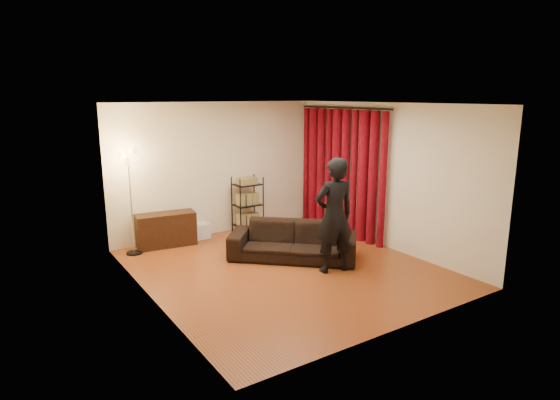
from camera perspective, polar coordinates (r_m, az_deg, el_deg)
floor at (r=7.91m, az=0.59°, el=-8.29°), size 5.00×5.00×0.00m
ceiling at (r=7.39m, az=0.64°, el=11.66°), size 5.00×5.00×0.00m
wall_back at (r=9.68m, az=-7.65°, el=3.78°), size 5.00×0.00×5.00m
wall_front at (r=5.68m, az=14.77°, el=-2.88°), size 5.00×0.00×5.00m
wall_left at (r=6.58m, az=-15.90°, el=-0.83°), size 0.00×5.00×5.00m
wall_right at (r=8.96m, az=12.68°, el=2.86°), size 0.00×5.00×5.00m
curtain_rod at (r=9.59m, az=7.73°, el=11.08°), size 0.04×2.65×0.04m
curtain at (r=9.70m, az=7.41°, el=3.36°), size 0.22×2.65×2.55m
sofa at (r=8.26m, az=1.57°, el=-5.02°), size 2.20×2.12×0.64m
person at (r=7.56m, az=6.62°, el=-1.89°), size 0.75×0.56×1.88m
media_cabinet at (r=9.19m, az=-13.73°, el=-3.53°), size 1.14×0.54×0.64m
storage_boxes at (r=9.56m, az=-9.76°, el=-3.74°), size 0.38×0.31×0.31m
wire_shelf at (r=9.75m, az=-3.97°, el=-0.60°), size 0.62×0.50×1.19m
floor_lamp at (r=8.74m, az=-17.72°, el=-0.22°), size 0.38×0.38×1.94m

